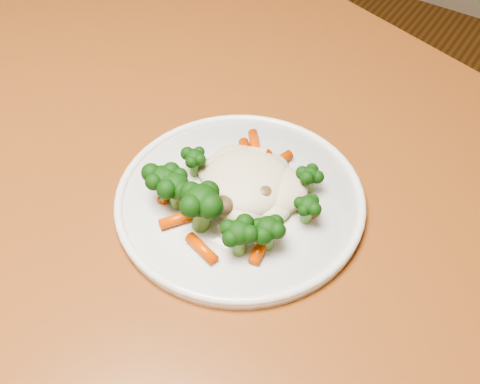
{
  "coord_description": "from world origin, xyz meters",
  "views": [
    {
      "loc": [
        0.64,
        -0.74,
        1.26
      ],
      "look_at": [
        0.39,
        -0.36,
        0.77
      ],
      "focal_mm": 45.0,
      "sensor_mm": 36.0,
      "label": 1
    }
  ],
  "objects": [
    {
      "name": "plate",
      "position": [
        0.39,
        -0.36,
        0.76
      ],
      "size": [
        0.28,
        0.28,
        0.01
      ],
      "primitive_type": "cylinder",
      "color": "white",
      "rests_on": "dining_table"
    },
    {
      "name": "meal",
      "position": [
        0.39,
        -0.38,
        0.78
      ],
      "size": [
        0.19,
        0.19,
        0.05
      ],
      "color": "beige",
      "rests_on": "plate"
    },
    {
      "name": "dining_table",
      "position": [
        0.32,
        -0.34,
        0.66
      ],
      "size": [
        1.43,
        1.15,
        0.75
      ],
      "rotation": [
        0.0,
        0.0,
        -0.3
      ],
      "color": "brown",
      "rests_on": "ground"
    }
  ]
}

